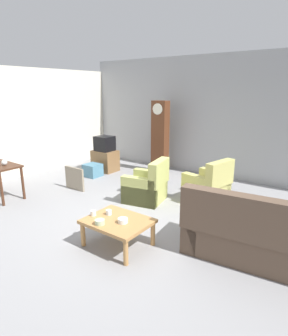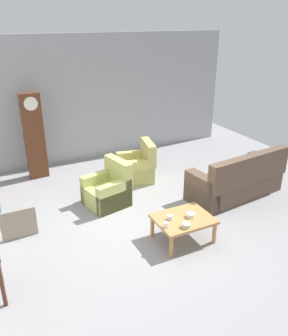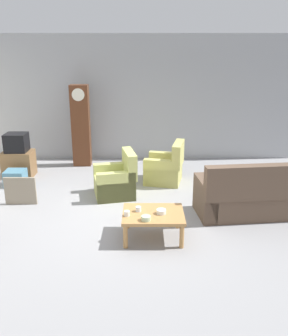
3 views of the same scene
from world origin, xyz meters
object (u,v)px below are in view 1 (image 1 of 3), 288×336
at_px(armchair_olive_far, 208,187).
at_px(cup_white_porcelain, 93,213).
at_px(armchair_olive_near, 147,187).
at_px(glass_dome_cloche, 4,162).
at_px(tv_stand_cabinet, 105,161).
at_px(cup_blue_rimmed, 109,212).
at_px(framed_picture_leaning, 75,179).
at_px(bowl_shallow_green, 100,222).
at_px(grandfather_clock, 160,137).
at_px(coffee_table_wood, 118,224).
at_px(bowl_white_stacked, 123,221).
at_px(couch_floral, 262,239).
at_px(tv_crt, 105,143).
at_px(storage_box_blue, 93,170).

distance_m(armchair_olive_far, cup_white_porcelain, 2.75).
xyz_separation_m(armchair_olive_near, glass_dome_cloche, (-2.52, -1.69, 0.51)).
distance_m(armchair_olive_near, tv_stand_cabinet, 2.64).
bearing_deg(armchair_olive_near, glass_dome_cloche, -146.11).
height_order(armchair_olive_near, cup_blue_rimmed, armchair_olive_near).
xyz_separation_m(framed_picture_leaning, bowl_shallow_green, (2.40, -1.56, 0.19)).
bearing_deg(tv_stand_cabinet, glass_dome_cloche, -93.26).
bearing_deg(armchair_olive_near, grandfather_clock, 116.43).
bearing_deg(cup_white_porcelain, coffee_table_wood, 14.80).
distance_m(tv_stand_cabinet, cup_white_porcelain, 4.02).
height_order(cup_blue_rimmed, bowl_white_stacked, cup_blue_rimmed).
distance_m(framed_picture_leaning, glass_dome_cloche, 1.55).
bearing_deg(couch_floral, tv_crt, 157.09).
relative_size(tv_crt, bowl_white_stacked, 3.21).
bearing_deg(glass_dome_cloche, cup_blue_rimmed, 0.32).
relative_size(armchair_olive_near, armchair_olive_far, 1.00).
height_order(tv_stand_cabinet, glass_dome_cloche, glass_dome_cloche).
height_order(tv_crt, cup_white_porcelain, tv_crt).
height_order(storage_box_blue, cup_white_porcelain, cup_white_porcelain).
height_order(grandfather_clock, framed_picture_leaning, grandfather_clock).
bearing_deg(storage_box_blue, bowl_white_stacked, -37.22).
bearing_deg(bowl_shallow_green, framed_picture_leaning, 146.90).
distance_m(grandfather_clock, glass_dome_cloche, 4.03).
xyz_separation_m(glass_dome_cloche, cup_white_porcelain, (2.81, -0.15, -0.35)).
height_order(glass_dome_cloche, bowl_white_stacked, glass_dome_cloche).
height_order(grandfather_clock, bowl_shallow_green, grandfather_clock).
bearing_deg(coffee_table_wood, framed_picture_leaning, 152.59).
bearing_deg(glass_dome_cloche, tv_crt, 86.74).
relative_size(couch_floral, storage_box_blue, 5.16).
relative_size(armchair_olive_near, storage_box_blue, 2.21).
relative_size(armchair_olive_near, coffee_table_wood, 0.97).
bearing_deg(armchair_olive_far, bowl_white_stacked, -94.72).
distance_m(armchair_olive_near, cup_blue_rimmed, 1.75).
relative_size(bowl_white_stacked, bowl_shallow_green, 1.02).
distance_m(couch_floral, cup_white_porcelain, 2.47).
height_order(grandfather_clock, storage_box_blue, grandfather_clock).
relative_size(armchair_olive_near, tv_crt, 1.95).
relative_size(armchair_olive_far, framed_picture_leaning, 1.56).
bearing_deg(tv_stand_cabinet, framed_picture_leaning, -71.41).
height_order(grandfather_clock, glass_dome_cloche, grandfather_clock).
relative_size(couch_floral, bowl_white_stacked, 14.62).
bearing_deg(bowl_white_stacked, couch_floral, 26.18).
distance_m(framed_picture_leaning, cup_blue_rimmed, 2.60).
xyz_separation_m(storage_box_blue, bowl_shallow_green, (2.83, -2.57, 0.29)).
bearing_deg(storage_box_blue, tv_crt, 100.08).
height_order(grandfather_clock, cup_white_porcelain, grandfather_clock).
bearing_deg(storage_box_blue, couch_floral, -16.99).
relative_size(couch_floral, grandfather_clock, 1.08).
bearing_deg(bowl_shallow_green, cup_white_porcelain, 152.34).
xyz_separation_m(tv_stand_cabinet, bowl_white_stacked, (3.18, -2.94, 0.16)).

